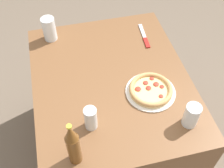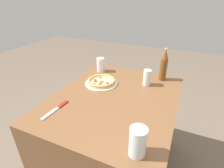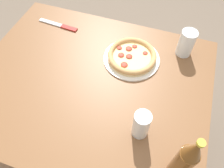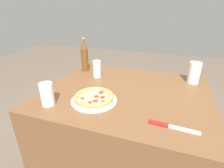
% 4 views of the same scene
% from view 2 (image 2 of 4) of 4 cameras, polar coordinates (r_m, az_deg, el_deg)
% --- Properties ---
extents(ground_plane, '(8.00, 8.00, 0.00)m').
position_cam_2_polar(ground_plane, '(1.78, 0.72, -25.24)').
color(ground_plane, '#6B5B4C').
extents(table, '(1.04, 0.86, 0.75)m').
position_cam_2_polar(table, '(1.49, 0.81, -16.56)').
color(table, brown).
rests_on(table, ground_plane).
extents(pizza_veggie, '(0.26, 0.26, 0.04)m').
position_cam_2_polar(pizza_veggie, '(1.43, -3.48, 0.79)').
color(pizza_veggie, silver).
rests_on(pizza_veggie, table).
extents(glass_iced_tea, '(0.08, 0.08, 0.15)m').
position_cam_2_polar(glass_iced_tea, '(0.84, 8.36, -18.57)').
color(glass_iced_tea, white).
rests_on(glass_iced_tea, table).
extents(glass_mango_juice, '(0.06, 0.06, 0.13)m').
position_cam_2_polar(glass_mango_juice, '(1.41, 11.35, 1.92)').
color(glass_mango_juice, white).
rests_on(glass_mango_juice, table).
extents(glass_water, '(0.07, 0.07, 0.13)m').
position_cam_2_polar(glass_water, '(1.64, -3.73, 6.10)').
color(glass_water, white).
rests_on(glass_water, table).
extents(beer_bottle, '(0.06, 0.06, 0.27)m').
position_cam_2_polar(beer_bottle, '(1.51, 16.57, 5.85)').
color(beer_bottle, brown).
rests_on(beer_bottle, table).
extents(knife, '(0.23, 0.04, 0.01)m').
position_cam_2_polar(knife, '(1.19, -17.63, -7.69)').
color(knife, maroon).
rests_on(knife, table).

